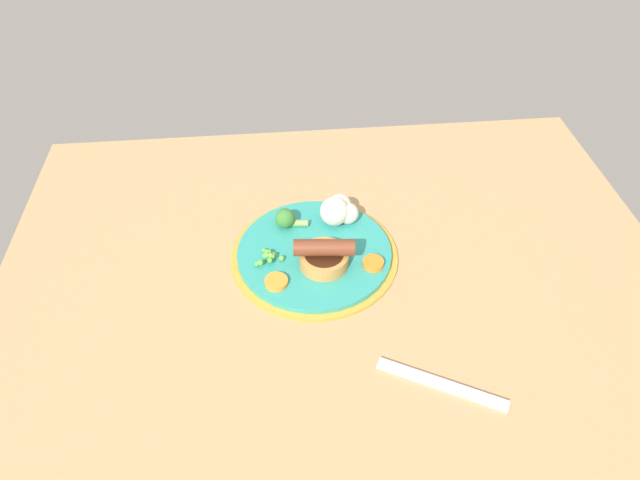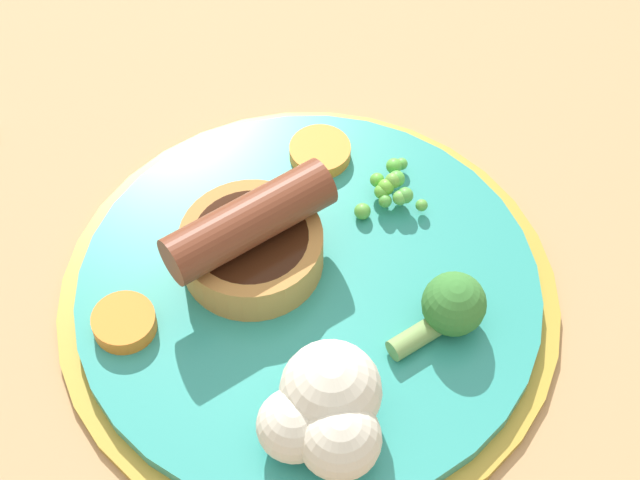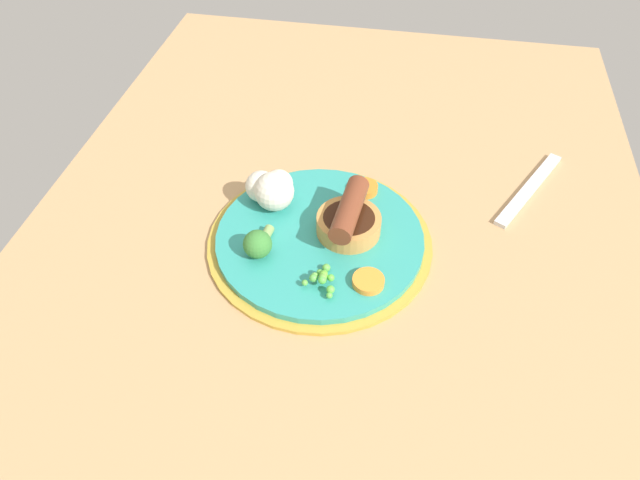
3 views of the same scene
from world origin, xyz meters
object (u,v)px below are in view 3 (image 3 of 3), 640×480
Objects in this scene: broccoli_floret_near at (258,243)px; carrot_slice_0 at (365,188)px; fork at (529,189)px; sausage_pudding at (349,220)px; carrot_slice_5 at (368,281)px; dinner_plate at (320,240)px; pea_pile at (322,278)px; cauliflower_floret at (272,188)px.

carrot_slice_0 is at bearing 146.68° from broccoli_floret_near.
broccoli_floret_near reaches higher than fork.
carrot_slice_5 is (-7.84, -3.44, -1.63)cm from sausage_pudding.
fork is (21.49, -19.48, -1.52)cm from carrot_slice_5.
broccoli_floret_near is 38.08cm from fork.
dinner_plate reaches higher than fork.
dinner_plate is 4.86× the size of broccoli_floret_near.
pea_pile is 1.33× the size of carrot_slice_5.
sausage_pudding is 2.68× the size of carrot_slice_5.
cauliflower_floret reaches higher than carrot_slice_5.
pea_pile is 0.85× the size of broccoli_floret_near.
pea_pile is 33.31cm from fork.
sausage_pudding reaches higher than carrot_slice_5.
cauliflower_floret is (12.37, 8.84, 1.24)cm from pea_pile.
dinner_plate is at bearing -124.41° from cauliflower_floret.
cauliflower_floret is (4.90, 7.16, 3.09)cm from dinner_plate.
cauliflower_floret is 1.83× the size of carrot_slice_5.
carrot_slice_0 is at bearing -25.70° from dinner_plate.
sausage_pudding is 1.72× the size of broccoli_floret_near.
cauliflower_floret is at bearing 134.78° from fork.
dinner_plate is at bearing -63.94° from sausage_pudding.
fork is (22.38, -24.59, -2.12)cm from pea_pile.
dinner_plate is at bearing 147.69° from fork.
cauliflower_floret reaches higher than broccoli_floret_near.
carrot_slice_0 is (7.84, -1.03, -1.54)cm from sausage_pudding.
carrot_slice_0 is at bearing -9.23° from pea_pile.
broccoli_floret_near reaches higher than carrot_slice_0.
sausage_pudding is at bearing -109.11° from cauliflower_floret.
carrot_slice_5 is at bearing 85.98° from broccoli_floret_near.
carrot_slice_5 reaches higher than fork.
broccoli_floret_near is at bearing 79.88° from carrot_slice_5.
broccoli_floret_near is at bearing 122.64° from dinner_plate.
sausage_pudding is 8.05cm from carrot_slice_0.
cauliflower_floret is 35.06cm from fork.
sausage_pudding is (1.26, -3.35, 2.89)cm from dinner_plate.
dinner_plate is 9.54cm from carrot_slice_5.
broccoli_floret_near reaches higher than pea_pile.
cauliflower_floret is 0.37× the size of fork.
cauliflower_floret is at bearing 50.55° from carrot_slice_5.
sausage_pudding reaches higher than dinner_plate.
cauliflower_floret is at bearing 35.56° from pea_pile.
sausage_pudding is at bearing 124.97° from broccoli_floret_near.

